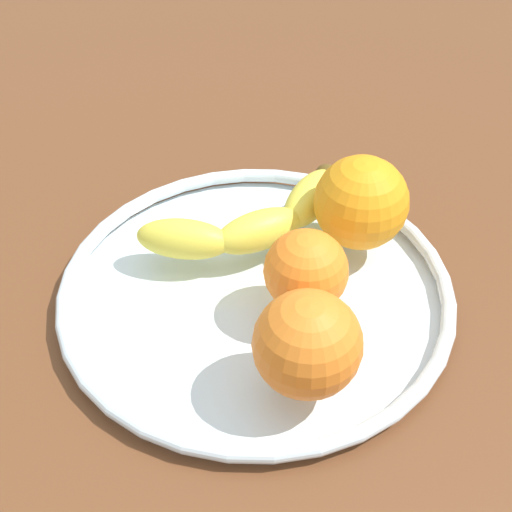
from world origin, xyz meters
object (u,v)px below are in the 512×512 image
object	(u,v)px
banana	(255,220)
orange_back_right	(307,344)
orange_back_left	(306,271)
fruit_bowl	(256,292)
orange_front_left	(361,202)

from	to	relation	value
banana	orange_back_right	distance (cm)	15.84
banana	orange_back_left	world-z (taller)	orange_back_left
orange_back_left	banana	bearing A→B (deg)	100.48
fruit_bowl	orange_back_left	bearing A→B (deg)	-42.03
banana	fruit_bowl	bearing A→B (deg)	-116.41
orange_back_right	orange_front_left	bearing A→B (deg)	55.55
fruit_bowl	orange_back_right	distance (cm)	11.07
orange_back_right	fruit_bowl	bearing A→B (deg)	94.33
banana	orange_back_right	xyz separation A→B (cm)	(-0.77, -15.69, 2.08)
orange_back_left	orange_back_right	bearing A→B (deg)	-107.81
orange_back_right	banana	bearing A→B (deg)	87.20
banana	orange_back_right	bearing A→B (deg)	-104.11
fruit_bowl	orange_front_left	bearing A→B (deg)	17.03
fruit_bowl	orange_back_left	world-z (taller)	orange_back_left
banana	orange_back_right	world-z (taller)	orange_back_right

